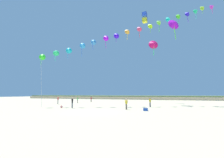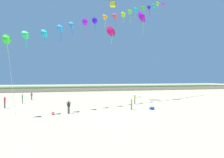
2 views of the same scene
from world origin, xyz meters
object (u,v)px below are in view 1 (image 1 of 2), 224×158
object	(u,v)px
person_mid_center	(78,99)
large_kite_low_lead	(154,44)
person_far_left	(126,103)
large_kite_mid_trail	(145,17)
person_near_right	(150,102)
large_kite_high_solo	(174,23)
person_far_right	(72,102)
person_far_center	(58,100)
beach_cooler	(146,109)
beach_ball	(61,107)
person_near_left	(91,99)

from	to	relation	value
person_mid_center	large_kite_low_lead	size ratio (longest dim) A/B	0.36
person_far_left	large_kite_mid_trail	size ratio (longest dim) A/B	0.64
person_near_right	large_kite_high_solo	size ratio (longest dim) A/B	0.32
person_far_right	large_kite_mid_trail	xyz separation A→B (m)	(9.66, 14.12, 19.25)
person_near_right	person_far_left	distance (m)	6.08
large_kite_low_lead	large_kite_high_solo	distance (m)	8.47
person_near_right	large_kite_low_lead	bearing A→B (deg)	90.65
person_far_left	person_far_right	xyz separation A→B (m)	(-8.56, -0.76, 0.06)
person_near_right	person_far_center	world-z (taller)	person_far_center
person_mid_center	beach_cooler	xyz separation A→B (m)	(18.45, -12.23, -0.72)
person_mid_center	large_kite_high_solo	distance (m)	28.35
person_mid_center	person_far_left	world-z (taller)	person_mid_center
person_far_left	large_kite_low_lead	distance (m)	24.21
large_kite_mid_trail	large_kite_low_lead	bearing A→B (deg)	76.02
person_far_right	person_far_center	size ratio (longest dim) A/B	0.95
person_far_right	large_kite_high_solo	world-z (taller)	large_kite_high_solo
beach_ball	large_kite_mid_trail	bearing A→B (deg)	51.21
person_near_left	beach_ball	xyz separation A→B (m)	(4.39, -18.11, -0.68)
person_far_left	beach_cooler	world-z (taller)	person_far_left
person_far_center	large_kite_high_solo	size ratio (longest dim) A/B	0.36
person_near_right	large_kite_low_lead	size ratio (longest dim) A/B	0.35
person_mid_center	person_far_left	distance (m)	19.49
beach_cooler	beach_ball	size ratio (longest dim) A/B	1.59
person_near_left	person_far_right	distance (m)	18.95
person_mid_center	large_kite_low_lead	bearing A→B (deg)	22.51
beach_ball	person_near_right	bearing A→B (deg)	26.10
large_kite_low_lead	person_far_left	bearing A→B (deg)	-97.58
person_far_left	person_far_center	xyz separation A→B (m)	(-17.24, 6.27, 0.11)
person_near_left	person_far_center	bearing A→B (deg)	-102.62
person_far_right	beach_cooler	size ratio (longest dim) A/B	2.87
person_far_center	person_far_right	bearing A→B (deg)	-38.98
person_far_right	large_kite_high_solo	xyz separation A→B (m)	(16.01, 13.23, 16.34)
beach_ball	large_kite_low_lead	bearing A→B (deg)	57.20
large_kite_mid_trail	beach_cooler	world-z (taller)	large_kite_mid_trail
large_kite_high_solo	person_far_center	bearing A→B (deg)	-165.90
person_far_right	large_kite_low_lead	world-z (taller)	large_kite_low_lead
person_near_right	large_kite_high_solo	distance (m)	18.45
large_kite_low_lead	beach_ball	size ratio (longest dim) A/B	12.35
person_far_center	large_kite_low_lead	xyz separation A→B (m)	(19.79, 12.87, 14.50)
person_far_right	beach_cooler	xyz separation A→B (m)	(11.32, 0.11, -0.74)
large_kite_low_lead	large_kite_high_solo	size ratio (longest dim) A/B	0.92
large_kite_low_lead	large_kite_mid_trail	xyz separation A→B (m)	(-1.44, -5.78, 4.71)
person_mid_center	person_far_center	xyz separation A→B (m)	(-1.56, -5.32, 0.08)
person_far_center	beach_cooler	world-z (taller)	person_far_center
person_far_left	large_kite_low_lead	world-z (taller)	large_kite_low_lead
person_far_left	large_kite_high_solo	xyz separation A→B (m)	(7.46, 12.47, 16.40)
person_near_left	large_kite_low_lead	distance (m)	22.79
person_near_left	large_kite_mid_trail	xyz separation A→B (m)	(15.92, -3.77, 19.35)
person_far_left	large_kite_low_lead	bearing A→B (deg)	82.42
person_near_left	person_far_right	size ratio (longest dim) A/B	0.90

